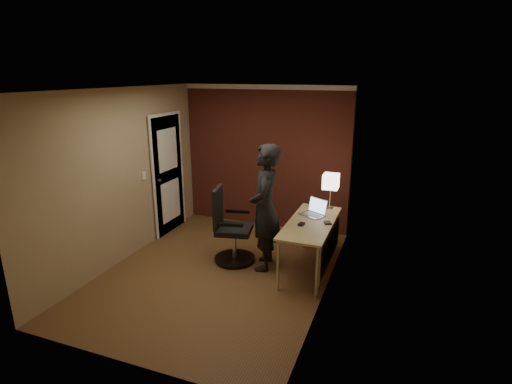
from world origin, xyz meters
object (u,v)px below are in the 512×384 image
at_px(laptop, 315,210).
at_px(mouse, 301,224).
at_px(wallet, 328,223).
at_px(office_chair, 230,230).
at_px(person, 265,208).
at_px(desk_lamp, 331,182).
at_px(desk, 316,231).

distance_m(laptop, mouse, 0.48).
height_order(wallet, office_chair, office_chair).
relative_size(laptop, person, 0.23).
bearing_deg(mouse, desk_lamp, 87.72).
relative_size(desk, laptop, 3.62).
relative_size(desk, person, 0.84).
relative_size(wallet, office_chair, 0.10).
relative_size(desk_lamp, office_chair, 0.49).
xyz_separation_m(laptop, person, (-0.61, -0.42, 0.10)).
xyz_separation_m(desk, wallet, (0.15, 0.01, 0.14)).
bearing_deg(office_chair, person, 1.59).
xyz_separation_m(wallet, person, (-0.86, -0.13, 0.15)).
height_order(laptop, person, person).
height_order(desk, wallet, wallet).
xyz_separation_m(desk, desk_lamp, (0.06, 0.64, 0.55)).
bearing_deg(mouse, laptop, 94.31).
distance_m(laptop, person, 0.75).
bearing_deg(wallet, laptop, 130.39).
bearing_deg(desk_lamp, desk, -95.42).
bearing_deg(person, laptop, 112.07).
bearing_deg(desk_lamp, wallet, -81.39).
bearing_deg(desk_lamp, laptop, -114.02).
distance_m(laptop, office_chair, 1.27).
distance_m(laptop, wallet, 0.38).
height_order(desk_lamp, office_chair, desk_lamp).
bearing_deg(laptop, person, -145.69).
height_order(desk_lamp, laptop, desk_lamp).
xyz_separation_m(mouse, wallet, (0.32, 0.19, -0.01)).
relative_size(desk_lamp, mouse, 5.35).
relative_size(laptop, wallet, 3.76).
relative_size(desk_lamp, wallet, 4.86).
bearing_deg(desk_lamp, mouse, -105.39).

